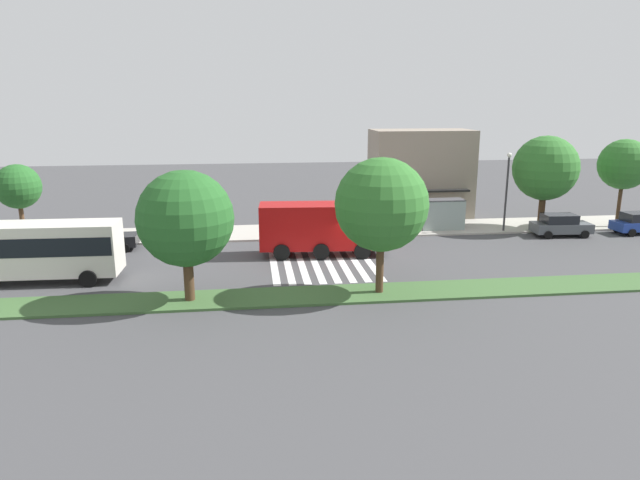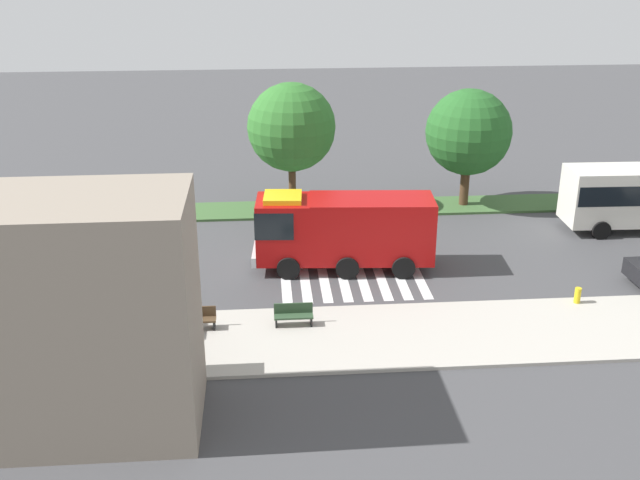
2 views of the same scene
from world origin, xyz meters
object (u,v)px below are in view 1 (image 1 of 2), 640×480
at_px(fire_truck, 326,225).
at_px(median_tree_far_west, 185,219).
at_px(parked_car_mid, 561,225).
at_px(sidewalk_tree_far_west, 18,187).
at_px(sidewalk_tree_east, 624,164).
at_px(median_tree_west, 381,205).
at_px(transit_bus, 27,248).
at_px(street_lamp, 507,185).
at_px(bench_near_shelter, 395,226).
at_px(bus_stop_shelter, 443,209).
at_px(sidewalk_tree_center, 546,168).
at_px(parked_car_west, 105,238).
at_px(fire_hydrant, 186,236).
at_px(bench_west_of_shelter, 346,227).

relative_size(fire_truck, median_tree_far_west, 1.27).
xyz_separation_m(parked_car_mid, sidewalk_tree_far_west, (-40.77, 2.20, 3.45)).
distance_m(sidewalk_tree_far_west, sidewalk_tree_east, 47.07).
bearing_deg(median_tree_west, transit_bus, 166.90).
xyz_separation_m(street_lamp, sidewalk_tree_east, (10.13, 0.40, 1.46)).
bearing_deg(fire_truck, bench_near_shelter, 46.49).
distance_m(street_lamp, sidewalk_tree_far_west, 36.93).
bearing_deg(sidewalk_tree_far_west, bus_stop_shelter, 0.94).
distance_m(sidewalk_tree_center, median_tree_west, 21.73).
height_order(parked_car_mid, transit_bus, transit_bus).
bearing_deg(sidewalk_tree_center, street_lamp, -173.17).
bearing_deg(parked_car_mid, street_lamp, 157.91).
bearing_deg(median_tree_west, street_lamp, 45.20).
distance_m(fire_truck, sidewalk_tree_east, 26.11).
height_order(sidewalk_tree_center, sidewalk_tree_east, sidewalk_tree_center).
height_order(parked_car_west, parked_car_mid, parked_car_mid).
height_order(parked_car_west, median_tree_west, median_tree_west).
xyz_separation_m(sidewalk_tree_east, fire_hydrant, (-35.36, -0.50, -4.81)).
height_order(fire_truck, sidewalk_tree_far_west, sidewalk_tree_far_west).
distance_m(parked_car_mid, street_lamp, 5.16).
bearing_deg(sidewalk_tree_center, median_tree_west, -140.32).
bearing_deg(sidewalk_tree_center, fire_truck, -163.89).
relative_size(transit_bus, median_tree_west, 1.41).
bearing_deg(parked_car_mid, bus_stop_shelter, 165.52).
bearing_deg(street_lamp, bus_stop_shelter, 169.11).
bearing_deg(sidewalk_tree_east, bench_west_of_shelter, 178.71).
bearing_deg(sidewalk_tree_east, street_lamp, -177.74).
bearing_deg(parked_car_west, street_lamp, 2.05).
bearing_deg(bench_west_of_shelter, street_lamp, -4.11).
height_order(parked_car_west, bus_stop_shelter, bus_stop_shelter).
bearing_deg(bench_west_of_shelter, bench_near_shelter, 0.00).
height_order(bench_near_shelter, median_tree_west, median_tree_west).
distance_m(parked_car_mid, bench_near_shelter, 12.94).
bearing_deg(fire_hydrant, transit_bus, -132.62).
relative_size(parked_car_mid, sidewalk_tree_east, 0.63).
bearing_deg(sidewalk_tree_far_west, fire_truck, -13.86).
xyz_separation_m(bench_near_shelter, fire_hydrant, (-16.41, -1.02, -0.10)).
distance_m(parked_car_mid, bus_stop_shelter, 9.12).
bearing_deg(bench_near_shelter, sidewalk_tree_east, -1.56).
height_order(parked_car_west, transit_bus, transit_bus).
height_order(parked_car_mid, sidewalk_tree_far_west, sidewalk_tree_far_west).
xyz_separation_m(fire_truck, parked_car_mid, (19.05, 3.16, -1.18)).
bearing_deg(bench_near_shelter, fire_truck, -137.47).
xyz_separation_m(median_tree_far_west, fire_hydrant, (-1.57, 13.37, -4.04)).
bearing_deg(parked_car_west, median_tree_west, -35.33).
height_order(sidewalk_tree_far_west, sidewalk_tree_east, sidewalk_tree_east).
relative_size(parked_car_mid, median_tree_far_west, 0.66).
distance_m(parked_car_west, fire_hydrant, 5.72).
xyz_separation_m(bench_west_of_shelter, street_lamp, (12.77, -0.92, 3.25)).
height_order(bench_near_shelter, sidewalk_tree_center, sidewalk_tree_center).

